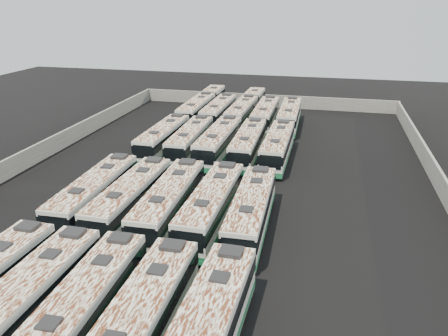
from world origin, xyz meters
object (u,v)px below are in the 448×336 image
(bus_front_left, at_px, (25,304))
(bus_midfront_right, at_px, (212,206))
(bus_front_far_right, at_px, (205,335))
(bus_midback_far_left, at_px, (163,138))
(bus_midback_center, at_px, (219,142))
(bus_midback_left, at_px, (190,140))
(bus_back_right, at_px, (265,115))
(bus_midfront_far_right, at_px, (251,211))
(bus_back_left, at_px, (219,112))
(bus_front_right, at_px, (139,325))
(bus_back_far_left, at_px, (203,105))
(bus_midfront_far_left, at_px, (95,194))
(bus_front_center, at_px, (82,312))
(bus_midback_right, at_px, (248,144))
(bus_back_far_right, at_px, (289,116))
(bus_midfront_center, at_px, (169,202))
(bus_midback_far_right, at_px, (278,146))
(bus_back_center, at_px, (246,108))
(bus_midfront_left, at_px, (131,198))

(bus_front_left, bearing_deg, bus_midfront_right, 64.22)
(bus_front_far_right, relative_size, bus_midback_far_left, 1.05)
(bus_midback_center, bearing_deg, bus_midback_left, -179.65)
(bus_back_right, bearing_deg, bus_midfront_far_right, -84.21)
(bus_midfront_far_right, bearing_deg, bus_back_left, 107.18)
(bus_front_right, height_order, bus_back_far_left, bus_front_right)
(bus_front_far_right, relative_size, bus_midfront_far_left, 1.02)
(bus_front_right, xyz_separation_m, bus_midfront_far_right, (3.52, 14.70, -0.04))
(bus_front_right, bearing_deg, bus_back_left, 98.68)
(bus_front_center, relative_size, bus_midfront_far_right, 1.00)
(bus_midback_far_left, relative_size, bus_back_left, 0.99)
(bus_front_far_right, bearing_deg, bus_front_right, -177.55)
(bus_midback_far_left, bearing_deg, bus_midfront_far_left, -89.27)
(bus_midfront_right, height_order, bus_midback_right, bus_midfront_right)
(bus_back_far_left, height_order, bus_back_far_right, bus_back_far_left)
(bus_midfront_far_left, distance_m, bus_back_right, 33.50)
(bus_back_far_left, bearing_deg, bus_back_left, -45.07)
(bus_midfront_center, distance_m, bus_midback_left, 17.63)
(bus_front_center, height_order, bus_midback_far_right, bus_front_center)
(bus_midback_left, distance_m, bus_back_right, 16.19)
(bus_front_left, xyz_separation_m, bus_back_left, (-0.06, 46.39, -0.03))
(bus_front_far_right, relative_size, bus_back_far_right, 1.04)
(bus_midback_center, distance_m, bus_back_right, 14.97)
(bus_front_right, height_order, bus_midfront_far_right, bus_front_right)
(bus_front_left, relative_size, bus_back_far_left, 0.65)
(bus_front_left, distance_m, bus_back_center, 50.03)
(bus_front_far_right, distance_m, bus_midfront_far_left, 20.49)
(bus_midback_far_right, xyz_separation_m, bus_back_far_right, (0.00, 14.57, -0.00))
(bus_midback_left, bearing_deg, bus_midback_far_left, 178.05)
(bus_front_right, distance_m, bus_midback_far_right, 32.19)
(bus_midfront_far_right, relative_size, bus_midback_right, 1.01)
(bus_back_right, xyz_separation_m, bus_back_far_right, (3.57, 0.15, -0.01))
(bus_front_left, distance_m, bus_back_right, 46.85)
(bus_front_left, height_order, bus_midfront_right, bus_midfront_right)
(bus_back_left, relative_size, bus_back_center, 0.65)
(bus_back_left, bearing_deg, bus_midback_far_right, -52.81)
(bus_front_center, xyz_separation_m, bus_front_far_right, (7.28, -0.24, 0.06))
(bus_front_far_right, height_order, bus_midfront_center, bus_front_far_right)
(bus_midback_center, bearing_deg, bus_midfront_left, -101.02)
(bus_back_far_left, xyz_separation_m, bus_back_far_right, (14.41, -3.53, -0.02))
(bus_back_far_left, relative_size, bus_back_center, 1.02)
(bus_back_left, distance_m, bus_back_far_right, 10.83)
(bus_front_right, height_order, bus_midback_far_left, bus_front_right)
(bus_midback_far_right, bearing_deg, bus_midback_left, -179.23)
(bus_midfront_far_right, xyz_separation_m, bus_midback_far_right, (0.12, 17.29, -0.01))
(bus_midfront_right, bearing_deg, bus_front_left, -115.42)
(bus_front_left, xyz_separation_m, bus_back_far_right, (10.77, 46.45, -0.04))
(bus_midfront_center, relative_size, bus_midback_left, 1.04)
(bus_midfront_left, height_order, bus_midback_center, bus_midback_center)
(bus_midfront_left, height_order, bus_back_center, bus_midfront_left)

